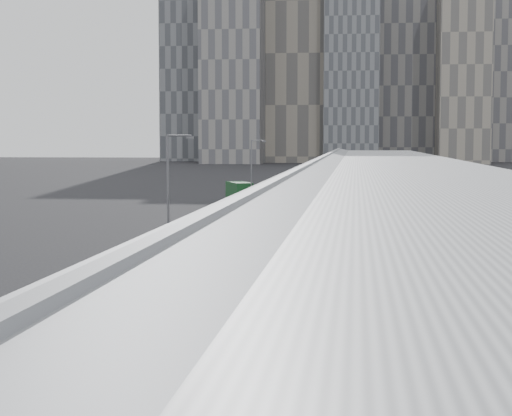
% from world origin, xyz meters
% --- Properties ---
extents(sidewalk, '(10.00, 170.00, 0.12)m').
position_xyz_m(sidewalk, '(9.00, 55.00, 0.06)').
color(sidewalk, gray).
rests_on(sidewalk, ground).
extents(lane_line, '(0.12, 160.00, 0.02)m').
position_xyz_m(lane_line, '(-1.50, 55.00, 0.01)').
color(lane_line, gold).
rests_on(lane_line, ground).
extents(depot, '(12.45, 160.40, 7.20)m').
position_xyz_m(depot, '(12.99, 55.00, 3.51)').
color(depot, gray).
rests_on(depot, ground).
extents(skyline, '(145.00, 64.00, 120.00)m').
position_xyz_m(skyline, '(-2.90, 324.16, 50.85)').
color(skyline, slate).
rests_on(skyline, ground).
extents(bus_1, '(2.73, 12.18, 3.55)m').
position_xyz_m(bus_1, '(1.61, 19.68, 1.50)').
color(bus_1, black).
rests_on(bus_1, ground).
extents(bus_2, '(3.28, 12.76, 3.69)m').
position_xyz_m(bus_2, '(2.55, 33.30, 1.56)').
color(bus_2, silver).
rests_on(bus_2, ground).
extents(bus_3, '(2.81, 12.55, 3.67)m').
position_xyz_m(bus_3, '(2.61, 48.52, 1.55)').
color(bus_3, gray).
rests_on(bus_3, ground).
extents(bus_4, '(2.93, 13.16, 3.84)m').
position_xyz_m(bus_4, '(2.49, 63.48, 1.62)').
color(bus_4, '#91939A').
rests_on(bus_4, ground).
extents(bus_5, '(2.90, 13.07, 3.80)m').
position_xyz_m(bus_5, '(2.23, 74.17, 1.61)').
color(bus_5, black).
rests_on(bus_5, ground).
extents(bus_6, '(3.67, 12.93, 3.73)m').
position_xyz_m(bus_6, '(2.30, 88.25, 1.57)').
color(bus_6, silver).
rests_on(bus_6, ground).
extents(bus_7, '(3.07, 13.89, 4.05)m').
position_xyz_m(bus_7, '(1.64, 102.62, 1.71)').
color(bus_7, gray).
rests_on(bus_7, ground).
extents(bus_8, '(3.06, 12.22, 3.54)m').
position_xyz_m(bus_8, '(2.58, 118.62, 1.49)').
color(bus_8, '#96979F').
rests_on(bus_8, ground).
extents(tree_0, '(1.45, 1.45, 4.13)m').
position_xyz_m(tree_0, '(6.07, 4.22, 3.34)').
color(tree_0, black).
rests_on(tree_0, ground).
extents(tree_1, '(1.23, 1.23, 4.46)m').
position_xyz_m(tree_1, '(6.19, 33.05, 3.73)').
color(tree_1, black).
rests_on(tree_1, ground).
extents(tree_2, '(2.97, 2.97, 5.14)m').
position_xyz_m(tree_2, '(5.31, 57.30, 3.65)').
color(tree_2, black).
rests_on(tree_2, ground).
extents(tree_3, '(2.07, 2.07, 4.89)m').
position_xyz_m(tree_3, '(5.76, 78.41, 3.83)').
color(tree_3, black).
rests_on(tree_3, ground).
extents(street_lamp_near, '(2.04, 0.22, 9.00)m').
position_xyz_m(street_lamp_near, '(-3.93, 50.96, 5.19)').
color(street_lamp_near, '#59595E').
rests_on(street_lamp_near, ground).
extents(street_lamp_far, '(2.04, 0.22, 8.60)m').
position_xyz_m(street_lamp_far, '(-3.75, 101.08, 4.99)').
color(street_lamp_far, '#59595E').
rests_on(street_lamp_far, ground).
extents(shipping_container, '(4.52, 6.44, 2.78)m').
position_xyz_m(shipping_container, '(-6.11, 104.85, 1.39)').
color(shipping_container, '#123B1A').
rests_on(shipping_container, ground).
extents(suv, '(2.70, 5.13, 1.38)m').
position_xyz_m(suv, '(-3.90, 134.23, 0.69)').
color(suv, black).
rests_on(suv, ground).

